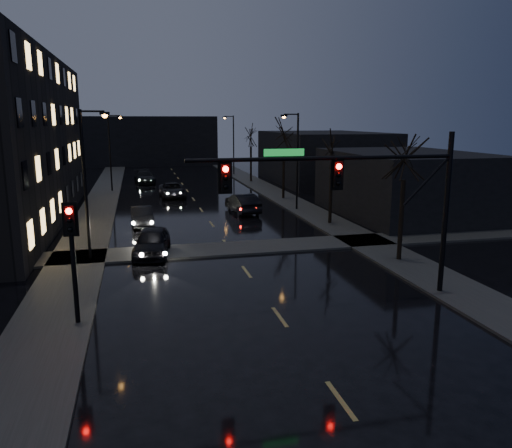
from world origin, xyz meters
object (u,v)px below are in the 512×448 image
oncoming_car_a (152,242)px  oncoming_car_d (145,177)px  lead_car (243,203)px  oncoming_car_c (172,190)px  oncoming_car_b (142,216)px

oncoming_car_a → oncoming_car_d: 33.21m
lead_car → oncoming_car_a: bearing=50.4°
oncoming_car_c → oncoming_car_d: (-2.46, 11.72, 0.05)m
oncoming_car_d → oncoming_car_a: bearing=-96.5°
oncoming_car_a → oncoming_car_c: oncoming_car_a is taller
oncoming_car_b → lead_car: bearing=18.8°
oncoming_car_b → oncoming_car_d: bearing=85.1°
oncoming_car_d → lead_car: 22.84m
oncoming_car_a → lead_car: (7.63, 11.62, 0.01)m
oncoming_car_a → oncoming_car_b: bearing=100.8°
oncoming_car_a → oncoming_car_d: oncoming_car_a is taller
oncoming_car_d → lead_car: bearing=-77.1°
oncoming_car_c → oncoming_car_d: size_ratio=0.97×
oncoming_car_b → oncoming_car_c: 13.54m
oncoming_car_c → oncoming_car_d: 11.97m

